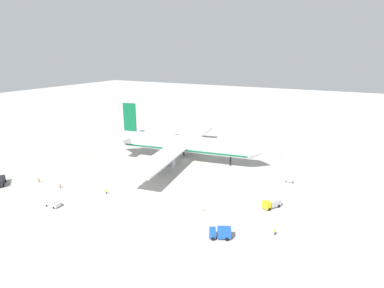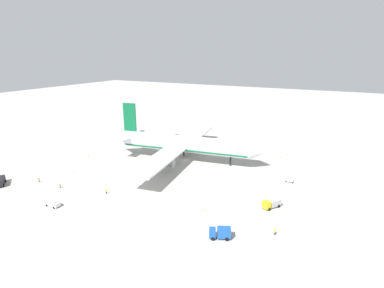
% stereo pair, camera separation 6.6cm
% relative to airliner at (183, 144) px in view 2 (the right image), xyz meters
% --- Properties ---
extents(ground_plane, '(600.00, 600.00, 0.00)m').
position_rel_airliner_xyz_m(ground_plane, '(1.14, 0.20, -7.15)').
color(ground_plane, '#ADA8A0').
extents(airliner, '(68.48, 74.74, 23.22)m').
position_rel_airliner_xyz_m(airliner, '(0.00, 0.00, 0.00)').
color(airliner, silver).
rests_on(airliner, ground).
extents(service_truck_0, '(6.64, 6.07, 2.61)m').
position_rel_airliner_xyz_m(service_truck_0, '(-43.33, -52.09, -5.68)').
color(service_truck_0, black).
rests_on(service_truck_0, ground).
extents(service_truck_1, '(4.88, 6.11, 2.50)m').
position_rel_airliner_xyz_m(service_truck_1, '(44.12, -24.81, -5.76)').
color(service_truck_1, yellow).
rests_on(service_truck_1, ground).
extents(service_truck_2, '(5.65, 4.07, 2.95)m').
position_rel_airliner_xyz_m(service_truck_2, '(36.83, -46.57, -5.54)').
color(service_truck_2, '#194CA5').
rests_on(service_truck_2, ground).
extents(service_van, '(4.78, 2.11, 1.97)m').
position_rel_airliner_xyz_m(service_van, '(-14.04, -54.33, -6.12)').
color(service_van, white).
rests_on(service_van, ground).
extents(baggage_cart_0, '(3.45, 1.54, 1.25)m').
position_rel_airliner_xyz_m(baggage_cart_0, '(45.15, -2.79, -6.46)').
color(baggage_cart_0, gray).
rests_on(baggage_cart_0, ground).
extents(baggage_cart_1, '(2.20, 3.59, 0.40)m').
position_rel_airliner_xyz_m(baggage_cart_1, '(-24.12, 34.86, -6.88)').
color(baggage_cart_1, '#595B60').
rests_on(baggage_cart_1, ground).
extents(ground_worker_0, '(0.51, 0.51, 1.71)m').
position_rel_airliner_xyz_m(ground_worker_0, '(-5.88, -40.35, -6.28)').
color(ground_worker_0, black).
rests_on(ground_worker_0, ground).
extents(ground_worker_1, '(0.40, 0.40, 1.70)m').
position_rel_airliner_xyz_m(ground_worker_1, '(-22.92, -44.21, -6.29)').
color(ground_worker_1, '#3F3F47').
rests_on(ground_worker_1, ground).
extents(ground_worker_2, '(0.47, 0.47, 1.77)m').
position_rel_airliner_xyz_m(ground_worker_2, '(48.37, -38.82, -6.25)').
color(ground_worker_2, navy).
rests_on(ground_worker_2, ground).
extents(ground_worker_3, '(0.44, 0.44, 1.68)m').
position_rel_airliner_xyz_m(ground_worker_3, '(-33.64, -44.24, -6.30)').
color(ground_worker_3, '#3F3F47').
rests_on(ground_worker_3, ground).
extents(traffic_cone_0, '(0.36, 0.36, 0.55)m').
position_rel_airliner_xyz_m(traffic_cone_0, '(-40.69, -13.84, -6.88)').
color(traffic_cone_0, orange).
rests_on(traffic_cone_0, ground).
extents(traffic_cone_1, '(0.36, 0.36, 0.55)m').
position_rel_airliner_xyz_m(traffic_cone_1, '(-38.03, -16.25, -6.88)').
color(traffic_cone_1, orange).
rests_on(traffic_cone_1, ground).
extents(traffic_cone_2, '(0.36, 0.36, 0.55)m').
position_rel_airliner_xyz_m(traffic_cone_2, '(27.36, -35.65, -6.88)').
color(traffic_cone_2, orange).
rests_on(traffic_cone_2, ground).
extents(traffic_cone_3, '(0.36, 0.36, 0.55)m').
position_rel_airliner_xyz_m(traffic_cone_3, '(-30.60, -31.42, -6.88)').
color(traffic_cone_3, orange).
rests_on(traffic_cone_3, ground).
extents(traffic_cone_4, '(0.36, 0.36, 0.55)m').
position_rel_airliner_xyz_m(traffic_cone_4, '(36.51, 21.98, -6.88)').
color(traffic_cone_4, orange).
rests_on(traffic_cone_4, ground).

